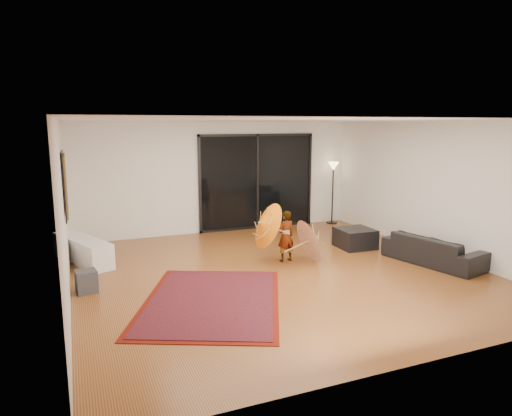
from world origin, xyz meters
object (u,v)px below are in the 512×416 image
ottoman (355,238)px  child (286,236)px  sofa (433,250)px  media_console (83,250)px

ottoman → child: 1.89m
sofa → media_console: bearing=54.3°
sofa → ottoman: sofa is taller
media_console → child: (3.66, -1.42, 0.26)m
media_console → ottoman: bearing=-33.9°
media_console → ottoman: media_console is taller
sofa → child: size_ratio=1.88×
media_console → sofa: size_ratio=0.92×
media_console → child: child is taller
media_console → child: size_ratio=1.73×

